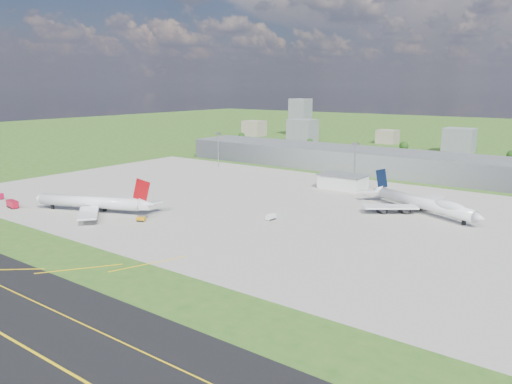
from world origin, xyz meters
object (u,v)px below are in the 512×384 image
Objects in this scene: airliner_blue_quad at (424,204)px; fire_truck at (12,204)px; airliner_red_twin at (94,203)px; tug_yellow at (141,219)px; van_white_near at (271,217)px.

airliner_blue_quad is 202.13m from fire_truck.
airliner_blue_quad is (128.25, 92.06, 0.17)m from airliner_red_twin.
airliner_red_twin is 30.99m from tug_yellow.
fire_truck is at bearing -122.44° from airliner_blue_quad.
airliner_red_twin is 0.97× the size of airliner_blue_quad.
fire_truck is 1.94× the size of tug_yellow.
van_white_near is (76.16, 39.28, -3.45)m from airliner_red_twin.
airliner_red_twin is 7.15× the size of fire_truck.
tug_yellow is at bearing 162.78° from airliner_red_twin.
van_white_near is (-52.10, -52.78, -3.63)m from airliner_blue_quad.
tug_yellow is (71.36, 21.24, -0.85)m from fire_truck.
airliner_red_twin is at bearing -120.05° from airliner_blue_quad.
fire_truck is at bearing 124.22° from van_white_near.
airliner_blue_quad is 11.87× the size of van_white_near.
van_white_near is at bearing -174.37° from airliner_red_twin.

